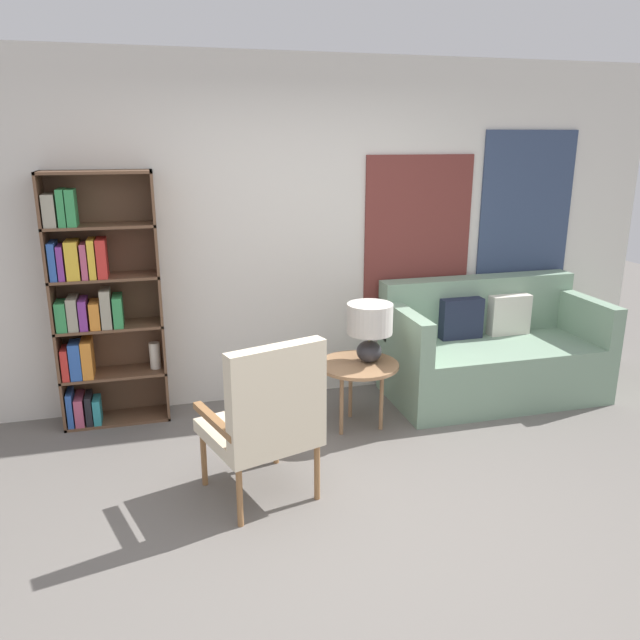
{
  "coord_description": "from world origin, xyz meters",
  "views": [
    {
      "loc": [
        -1.07,
        -2.81,
        2.09
      ],
      "look_at": [
        -0.01,
        1.1,
        0.9
      ],
      "focal_mm": 35.0,
      "sensor_mm": 36.0,
      "label": 1
    }
  ],
  "objects_px": {
    "table_lamp": "(370,325)",
    "side_table": "(358,369)",
    "couch": "(490,353)",
    "bookshelf": "(94,303)",
    "armchair": "(268,414)"
  },
  "relations": [
    {
      "from": "bookshelf",
      "to": "side_table",
      "type": "height_order",
      "value": "bookshelf"
    },
    {
      "from": "couch",
      "to": "table_lamp",
      "type": "bearing_deg",
      "value": -165.21
    },
    {
      "from": "side_table",
      "to": "table_lamp",
      "type": "bearing_deg",
      "value": 10.27
    },
    {
      "from": "side_table",
      "to": "bookshelf",
      "type": "bearing_deg",
      "value": 161.77
    },
    {
      "from": "side_table",
      "to": "couch",
      "type": "bearing_deg",
      "value": 14.49
    },
    {
      "from": "armchair",
      "to": "couch",
      "type": "height_order",
      "value": "armchair"
    },
    {
      "from": "table_lamp",
      "to": "side_table",
      "type": "bearing_deg",
      "value": -169.73
    },
    {
      "from": "armchair",
      "to": "side_table",
      "type": "xyz_separation_m",
      "value": [
        0.82,
        0.82,
        -0.11
      ]
    },
    {
      "from": "side_table",
      "to": "table_lamp",
      "type": "distance_m",
      "value": 0.34
    },
    {
      "from": "side_table",
      "to": "table_lamp",
      "type": "height_order",
      "value": "table_lamp"
    },
    {
      "from": "armchair",
      "to": "table_lamp",
      "type": "relative_size",
      "value": 2.3
    },
    {
      "from": "bookshelf",
      "to": "side_table",
      "type": "distance_m",
      "value": 1.98
    },
    {
      "from": "couch",
      "to": "armchair",
      "type": "bearing_deg",
      "value": -151.39
    },
    {
      "from": "couch",
      "to": "table_lamp",
      "type": "distance_m",
      "value": 1.31
    },
    {
      "from": "table_lamp",
      "to": "armchair",
      "type": "bearing_deg",
      "value": -137.57
    }
  ]
}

